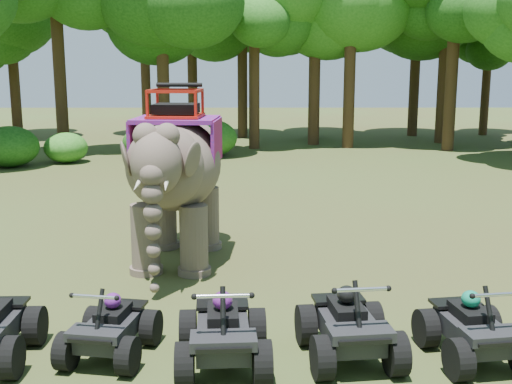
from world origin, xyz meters
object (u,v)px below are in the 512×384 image
elephant (177,175)px  atv_3 (349,316)px  atv_2 (223,323)px  atv_4 (475,320)px  atv_1 (110,319)px

elephant → atv_3: elephant is taller
atv_2 → atv_4: bearing=-0.4°
elephant → atv_2: elephant is taller
atv_1 → atv_4: 5.37m
atv_2 → atv_4: (3.67, 0.19, -0.04)m
atv_2 → atv_3: (1.84, 0.24, -0.00)m
atv_1 → atv_3: (3.54, -0.09, 0.08)m
atv_3 → elephant: bearing=115.3°
atv_4 → atv_3: bearing=169.8°
atv_2 → atv_4: 3.68m
atv_2 → atv_3: bearing=4.1°
atv_1 → atv_3: bearing=8.2°
elephant → atv_2: bearing=-72.8°
elephant → atv_4: bearing=-41.6°
elephant → atv_4: elephant is taller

